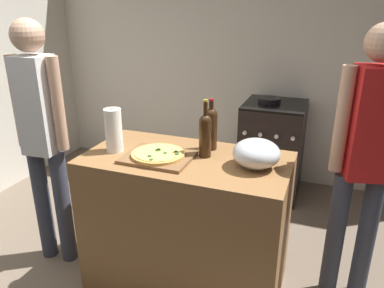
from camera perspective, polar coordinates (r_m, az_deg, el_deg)
The scene contains 12 objects.
ground_plane at distance 3.18m, azimuth -0.03°, elevation -13.62°, with size 4.71×3.23×0.02m, color #6B5B4C.
kitchen_wall_rear at distance 3.95m, azimuth 7.15°, elevation 13.61°, with size 4.71×0.10×2.60m, color silver.
counter at distance 2.47m, azimuth -0.84°, elevation -11.86°, with size 1.24×0.65×0.91m, color olive.
cutting_board at distance 2.24m, azimuth -5.17°, elevation -1.99°, with size 0.40×0.32×0.02m, color brown.
pizza at distance 2.23m, azimuth -5.18°, elevation -1.50°, with size 0.32×0.32×0.03m.
mixing_bowl at distance 2.12m, azimuth 9.75°, elevation -1.41°, with size 0.27×0.27×0.16m.
paper_towel_roll at distance 2.35m, azimuth -11.83°, elevation 2.05°, with size 0.10×0.10×0.28m.
wine_bottle_green at distance 2.33m, azimuth 2.89°, elevation 2.62°, with size 0.08×0.08×0.33m.
wine_bottle_dark at distance 2.22m, azimuth 2.02°, elevation 1.59°, with size 0.07×0.07×0.35m.
stove at distance 3.69m, azimuth 12.04°, elevation -0.74°, with size 0.56×0.59×0.95m.
person_in_stripes at distance 2.66m, azimuth -21.85°, elevation 1.67°, with size 0.37×0.22×1.70m.
person_in_red at distance 2.34m, azimuth 24.85°, elevation -1.36°, with size 0.37×0.25×1.70m.
Camera 1 is at (0.92, -1.14, 1.79)m, focal length 35.08 mm.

